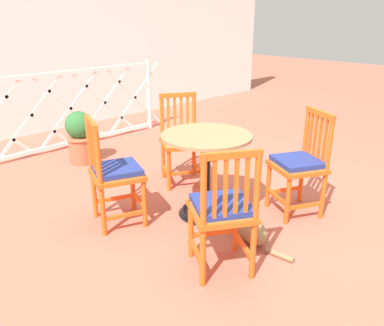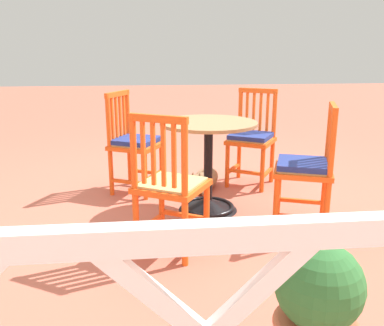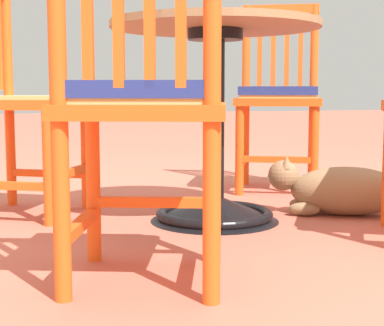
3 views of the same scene
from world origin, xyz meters
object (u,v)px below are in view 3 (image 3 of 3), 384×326
at_px(cafe_table, 215,145).
at_px(orange_chair_facing_out, 144,105).
at_px(tabby_cat, 338,191).
at_px(orange_chair_near_fence, 278,99).
at_px(orange_chair_by_planter, 19,104).

xyz_separation_m(cafe_table, orange_chair_facing_out, (-0.65, 0.41, 0.16)).
xyz_separation_m(orange_chair_facing_out, tabby_cat, (0.61, -0.91, -0.35)).
bearing_deg(cafe_table, orange_chair_near_fence, -41.91).
bearing_deg(orange_chair_by_planter, tabby_cat, -107.72).
bearing_deg(tabby_cat, orange_chair_facing_out, 123.90).
height_order(cafe_table, tabby_cat, cafe_table).
relative_size(cafe_table, orange_chair_near_fence, 0.83).
height_order(orange_chair_facing_out, orange_chair_near_fence, same).
xyz_separation_m(orange_chair_near_fence, orange_chair_by_planter, (-0.26, 1.22, -0.01)).
bearing_deg(tabby_cat, cafe_table, 86.03).
height_order(cafe_table, orange_chair_by_planter, orange_chair_by_planter).
xyz_separation_m(cafe_table, orange_chair_near_fence, (0.60, -0.54, 0.16)).
relative_size(orange_chair_near_fence, orange_chair_by_planter, 1.00).
relative_size(orange_chair_by_planter, tabby_cat, 1.26).
height_order(orange_chair_near_fence, orange_chair_by_planter, same).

